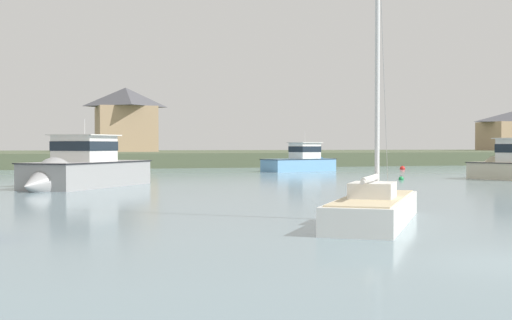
% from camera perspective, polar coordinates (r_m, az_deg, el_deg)
% --- Properties ---
extents(far_shore_bank, '(250.42, 49.40, 1.53)m').
position_cam_1_polar(far_shore_bank, '(96.19, -12.36, 0.21)').
color(far_shore_bank, '#4C563D').
rests_on(far_shore_bank, ground).
extents(sailboat_white, '(5.82, 7.19, 9.98)m').
position_cam_1_polar(sailboat_white, '(21.40, 9.48, -4.45)').
color(sailboat_white, white).
rests_on(sailboat_white, ground).
extents(cruiser_grey, '(8.57, 10.03, 4.87)m').
position_cam_1_polar(cruiser_grey, '(40.16, -14.03, -1.27)').
color(cruiser_grey, gray).
rests_on(cruiser_grey, ground).
extents(cruiser_skyblue, '(8.47, 5.13, 4.44)m').
position_cam_1_polar(cruiser_skyblue, '(64.52, 3.99, -0.39)').
color(cruiser_skyblue, '#669ECC').
rests_on(cruiser_skyblue, ground).
extents(mooring_buoy_green, '(0.35, 0.35, 0.41)m').
position_cam_1_polar(mooring_buoy_green, '(48.86, 11.58, -1.50)').
color(mooring_buoy_green, '#1E8C47').
rests_on(mooring_buoy_green, ground).
extents(mooring_buoy_red, '(0.51, 0.51, 0.56)m').
position_cam_1_polar(mooring_buoy_red, '(70.10, 11.68, -0.68)').
color(mooring_buoy_red, red).
rests_on(mooring_buoy_red, ground).
extents(mooring_buoy_yellow, '(0.33, 0.33, 0.38)m').
position_cam_1_polar(mooring_buoy_yellow, '(63.36, -9.23, -0.89)').
color(mooring_buoy_yellow, yellow).
rests_on(mooring_buoy_yellow, ground).
extents(cottage_behind_trees, '(7.88, 8.08, 8.36)m').
position_cam_1_polar(cottage_behind_trees, '(94.26, -10.42, 3.29)').
color(cottage_behind_trees, tan).
rests_on(cottage_behind_trees, far_shore_bank).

